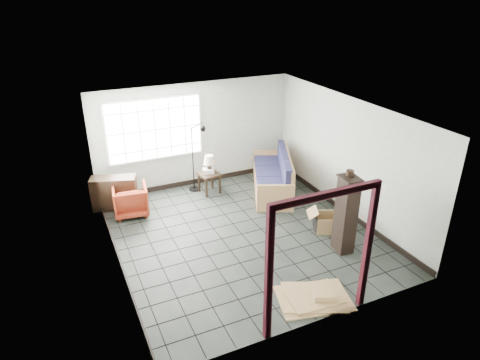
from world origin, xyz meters
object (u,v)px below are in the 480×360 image
futon_sofa (275,178)px  armchair (130,199)px  side_table (209,177)px  tall_shelf (346,214)px

futon_sofa → armchair: bearing=-160.9°
armchair → side_table: size_ratio=1.41×
side_table → tall_shelf: (1.44, -3.42, 0.36)m
futon_sofa → side_table: 1.62m
side_table → tall_shelf: bearing=-67.2°
tall_shelf → side_table: bearing=119.0°
futon_sofa → side_table: bearing=-177.2°
side_table → armchair: bearing=-172.2°
tall_shelf → futon_sofa: bearing=94.9°
side_table → tall_shelf: 3.72m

